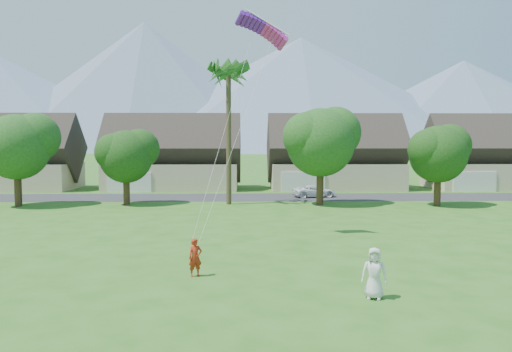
{
  "coord_description": "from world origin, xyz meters",
  "views": [
    {
      "loc": [
        -0.55,
        -15.37,
        5.57
      ],
      "look_at": [
        0.0,
        10.0,
        3.8
      ],
      "focal_mm": 35.0,
      "sensor_mm": 36.0,
      "label": 1
    }
  ],
  "objects_px": {
    "parked_car": "(314,191)",
    "parafoil_kite": "(263,28)",
    "kite_flyer": "(195,258)",
    "watcher": "(374,273)"
  },
  "relations": [
    {
      "from": "kite_flyer",
      "to": "parked_car",
      "type": "xyz_separation_m",
      "value": [
        8.93,
        29.07,
        -0.2
      ]
    },
    {
      "from": "parked_car",
      "to": "parafoil_kite",
      "type": "distance_m",
      "value": 24.28
    },
    {
      "from": "kite_flyer",
      "to": "watcher",
      "type": "distance_m",
      "value": 7.3
    },
    {
      "from": "watcher",
      "to": "parafoil_kite",
      "type": "bearing_deg",
      "value": 122.91
    },
    {
      "from": "kite_flyer",
      "to": "watcher",
      "type": "xyz_separation_m",
      "value": [
        6.62,
        -3.07,
        0.13
      ]
    },
    {
      "from": "kite_flyer",
      "to": "parked_car",
      "type": "bearing_deg",
      "value": 48.19
    },
    {
      "from": "parafoil_kite",
      "to": "watcher",
      "type": "bearing_deg",
      "value": -80.09
    },
    {
      "from": "parked_car",
      "to": "watcher",
      "type": "bearing_deg",
      "value": 163.17
    },
    {
      "from": "kite_flyer",
      "to": "watcher",
      "type": "height_order",
      "value": "watcher"
    },
    {
      "from": "watcher",
      "to": "parafoil_kite",
      "type": "distance_m",
      "value": 16.36
    }
  ]
}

